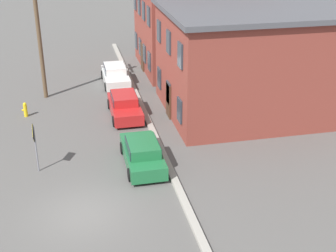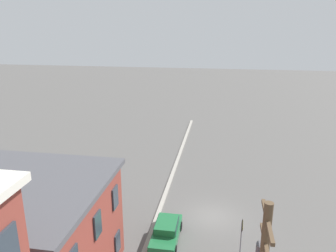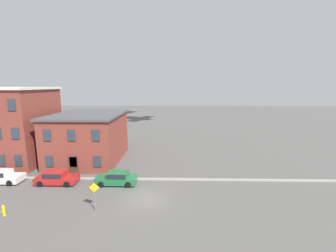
% 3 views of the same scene
% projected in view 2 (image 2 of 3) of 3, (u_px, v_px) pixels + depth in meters
% --- Properties ---
extents(ground_plane, '(200.00, 200.00, 0.00)m').
position_uv_depth(ground_plane, '(213.00, 216.00, 27.00)').
color(ground_plane, '#565451').
extents(kerb_strip, '(56.00, 0.36, 0.16)m').
position_uv_depth(kerb_strip, '(159.00, 211.00, 27.70)').
color(kerb_strip, '#9E998E').
rests_on(kerb_strip, ground_plane).
extents(apartment_midblock, '(9.33, 11.43, 6.81)m').
position_uv_depth(apartment_midblock, '(8.00, 238.00, 18.76)').
color(apartment_midblock, brown).
rests_on(apartment_midblock, ground_plane).
extents(car_green, '(4.40, 1.92, 1.43)m').
position_uv_depth(car_green, '(166.00, 231.00, 23.85)').
color(car_green, '#1E6638').
rests_on(car_green, ground_plane).
extents(caution_sign, '(1.03, 0.08, 2.66)m').
position_uv_depth(caution_sign, '(242.00, 230.00, 22.18)').
color(caution_sign, slate).
rests_on(caution_sign, ground_plane).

